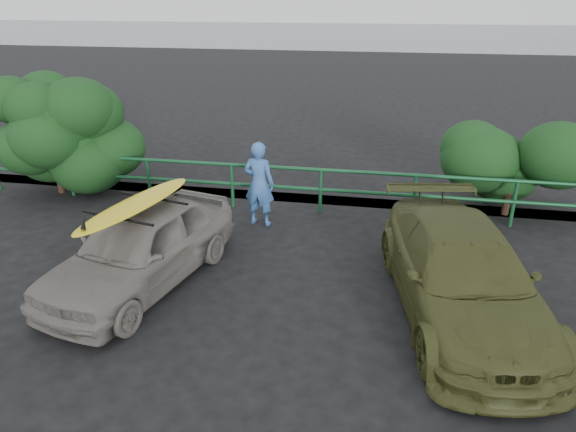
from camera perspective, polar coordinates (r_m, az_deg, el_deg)
name	(u,v)px	position (r m, az deg, el deg)	size (l,w,h in m)	color
ground	(202,347)	(7.39, -9.51, -14.20)	(80.00, 80.00, 0.00)	black
ocean	(370,34)	(65.64, 9.05, 19.30)	(200.00, 200.00, 0.00)	slate
guardrail	(276,188)	(11.39, -1.37, 3.14)	(14.00, 0.08, 1.04)	#154C29
shrub_left	(82,139)	(13.30, -21.92, 7.89)	(3.20, 2.40, 2.56)	#163D17
shrub_right	(514,169)	(11.79, 23.77, 4.82)	(3.20, 2.40, 2.20)	#163D17
sedan	(141,247)	(8.75, -16.00, -3.28)	(1.58, 3.93, 1.34)	slate
olive_vehicle	(461,274)	(8.06, 18.71, -6.11)	(1.86, 4.58, 1.33)	#42461E
man	(259,184)	(10.56, -3.23, 3.59)	(0.65, 0.43, 1.78)	#3864A8
roof_rack	(136,208)	(8.47, -16.51, 0.90)	(1.34, 0.94, 0.04)	black
surfboard	(136,204)	(8.45, -16.56, 1.29)	(0.55, 2.66, 0.08)	gold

